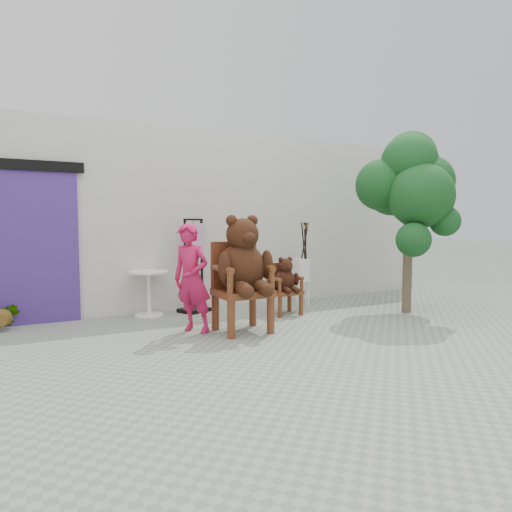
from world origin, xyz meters
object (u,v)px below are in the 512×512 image
(chair_small, at_px, (285,281))
(tree, at_px, (409,184))
(chair_big, at_px, (242,267))
(display_stand, at_px, (194,276))
(stool_bucket, at_px, (303,269))
(person, at_px, (192,279))
(cafe_table, at_px, (149,288))

(chair_small, bearing_deg, tree, -20.31)
(chair_big, bearing_deg, chair_small, 33.47)
(display_stand, relative_size, stool_bucket, 1.04)
(display_stand, bearing_deg, chair_small, -57.70)
(person, distance_m, tree, 3.88)
(cafe_table, bearing_deg, chair_big, -61.95)
(chair_small, relative_size, display_stand, 0.60)
(cafe_table, distance_m, display_stand, 0.75)
(chair_small, height_order, tree, tree)
(display_stand, relative_size, tree, 0.50)
(cafe_table, height_order, tree, tree)
(cafe_table, relative_size, display_stand, 0.47)
(chair_small, distance_m, display_stand, 1.47)
(stool_bucket, bearing_deg, cafe_table, 173.22)
(tree, bearing_deg, display_stand, 153.49)
(cafe_table, height_order, display_stand, display_stand)
(person, bearing_deg, chair_small, 71.08)
(chair_small, relative_size, stool_bucket, 0.63)
(chair_small, distance_m, stool_bucket, 0.89)
(chair_big, bearing_deg, cafe_table, 118.05)
(chair_small, height_order, stool_bucket, stool_bucket)
(chair_big, distance_m, stool_bucket, 2.21)
(person, distance_m, stool_bucket, 2.65)
(display_stand, bearing_deg, person, -133.47)
(chair_big, xyz_separation_m, cafe_table, (-0.84, 1.58, -0.43))
(person, height_order, display_stand, display_stand)
(chair_big, distance_m, cafe_table, 1.84)
(chair_small, bearing_deg, cafe_table, 156.37)
(chair_small, relative_size, tree, 0.30)
(stool_bucket, xyz_separation_m, tree, (1.21, -1.24, 1.44))
(chair_small, xyz_separation_m, person, (-1.72, -0.52, 0.19))
(chair_big, xyz_separation_m, person, (-0.62, 0.20, -0.15))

